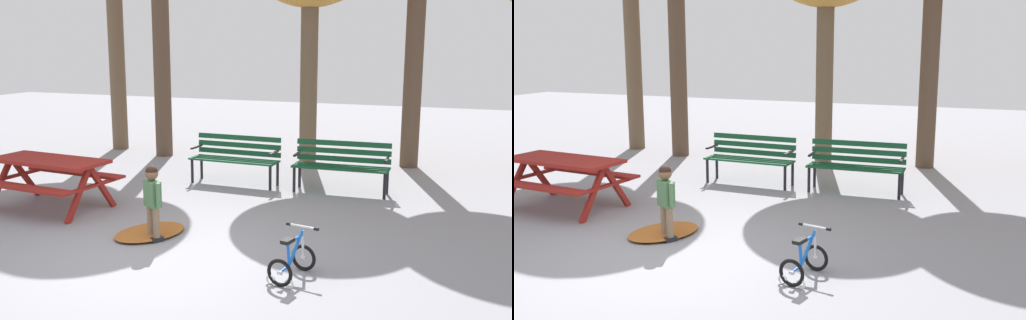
# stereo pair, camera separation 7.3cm
# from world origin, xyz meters

# --- Properties ---
(ground) EXTENTS (36.00, 36.00, 0.00)m
(ground) POSITION_xyz_m (0.00, 0.00, 0.00)
(ground) COLOR gray
(picnic_table) EXTENTS (1.90, 1.48, 0.79)m
(picnic_table) POSITION_xyz_m (-2.47, 1.30, 0.59)
(picnic_table) COLOR maroon
(picnic_table) RESTS_ON ground
(park_bench_far_left) EXTENTS (1.61, 0.49, 0.85)m
(park_bench_far_left) POSITION_xyz_m (-0.50, 3.82, 0.51)
(park_bench_far_left) COLOR #144728
(park_bench_far_left) RESTS_ON ground
(park_bench_left) EXTENTS (1.62, 0.53, 0.85)m
(park_bench_left) POSITION_xyz_m (1.40, 3.89, 0.51)
(park_bench_left) COLOR #144728
(park_bench_left) RESTS_ON ground
(child_standing) EXTENTS (0.33, 0.26, 0.98)m
(child_standing) POSITION_xyz_m (-0.24, 0.58, 0.57)
(child_standing) COLOR #7F664C
(child_standing) RESTS_ON ground
(kids_bicycle) EXTENTS (0.45, 0.61, 0.54)m
(kids_bicycle) POSITION_xyz_m (1.78, 0.04, 0.20)
(kids_bicycle) COLOR black
(kids_bicycle) RESTS_ON ground
(leaf_pile) EXTENTS (1.02, 1.19, 0.07)m
(leaf_pile) POSITION_xyz_m (-0.41, 0.77, 0.04)
(leaf_pile) COLOR #9E5623
(leaf_pile) RESTS_ON ground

